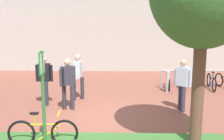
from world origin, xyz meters
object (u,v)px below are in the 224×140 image
at_px(bollard_steel, 168,82).
at_px(person_suited_dark, 68,81).
at_px(person_suited_navy, 44,77).
at_px(parking_sign_post, 43,86).
at_px(bike_rack_cluster, 204,81).
at_px(person_shirt_white, 78,74).
at_px(person_shirt_blue, 183,82).
at_px(bike_at_sign, 43,132).

distance_m(bollard_steel, person_suited_dark, 4.35).
bearing_deg(person_suited_dark, person_suited_navy, 150.11).
bearing_deg(person_suited_dark, parking_sign_post, -90.98).
height_order(bike_rack_cluster, person_suited_dark, person_suited_dark).
relative_size(person_shirt_white, person_shirt_blue, 1.00).
bearing_deg(person_suited_dark, bollard_steel, 30.89).
xyz_separation_m(bike_rack_cluster, person_suited_dark, (-5.38, -2.84, 0.64)).
relative_size(bike_rack_cluster, bollard_steel, 4.18).
height_order(parking_sign_post, bike_at_sign, parking_sign_post).
height_order(bike_at_sign, person_shirt_white, person_shirt_white).
xyz_separation_m(parking_sign_post, person_suited_navy, (-0.87, 3.38, -0.54)).
height_order(bollard_steel, person_shirt_blue, person_shirt_blue).
bearing_deg(bike_rack_cluster, person_shirt_white, -161.79).
relative_size(person_shirt_blue, person_suited_navy, 1.00).
xyz_separation_m(bike_at_sign, person_suited_dark, (0.12, 2.75, 0.63)).
relative_size(parking_sign_post, person_shirt_white, 1.35).
height_order(parking_sign_post, person_shirt_white, parking_sign_post).
xyz_separation_m(parking_sign_post, bike_at_sign, (-0.07, 0.10, -1.17)).
xyz_separation_m(bike_rack_cluster, person_shirt_white, (-5.21, -1.71, 0.64)).
bearing_deg(person_shirt_white, bollard_steel, 17.10).
height_order(person_shirt_white, person_shirt_blue, same).
distance_m(person_shirt_blue, person_suited_navy, 4.73).
xyz_separation_m(person_shirt_white, person_suited_navy, (-1.09, -0.60, 0.00)).
distance_m(bike_rack_cluster, person_suited_navy, 6.74).
height_order(bike_rack_cluster, person_suited_navy, person_suited_navy).
height_order(bike_at_sign, person_shirt_blue, person_shirt_blue).
xyz_separation_m(bike_at_sign, person_shirt_white, (0.29, 3.89, 0.63)).
height_order(parking_sign_post, bike_rack_cluster, parking_sign_post).
xyz_separation_m(bollard_steel, person_suited_navy, (-4.63, -1.69, 0.53)).
bearing_deg(person_shirt_blue, person_suited_navy, 173.06).
distance_m(parking_sign_post, bollard_steel, 6.40).
height_order(parking_sign_post, bollard_steel, parking_sign_post).
xyz_separation_m(parking_sign_post, person_shirt_blue, (3.82, 2.81, -0.54)).
distance_m(parking_sign_post, bike_at_sign, 1.18).
xyz_separation_m(person_shirt_white, person_shirt_blue, (3.60, -1.18, 0.00)).
distance_m(person_shirt_white, person_suited_navy, 1.25).
bearing_deg(parking_sign_post, person_shirt_white, 86.79).
bearing_deg(bike_rack_cluster, parking_sign_post, -133.64).
bearing_deg(person_shirt_white, person_suited_dark, -98.77).
bearing_deg(person_shirt_blue, bike_rack_cluster, 60.93).
relative_size(bike_at_sign, person_suited_navy, 0.98).
bearing_deg(parking_sign_post, person_shirt_blue, 36.28).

